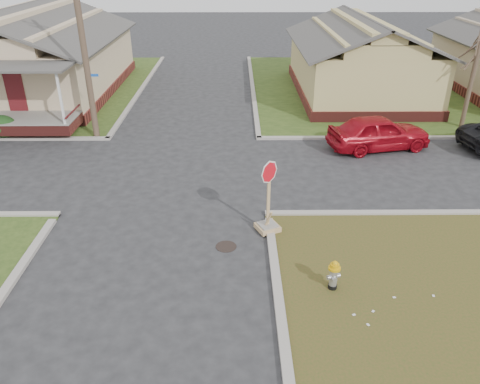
{
  "coord_description": "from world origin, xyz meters",
  "views": [
    {
      "loc": [
        2.52,
        -12.39,
        8.05
      ],
      "look_at": [
        2.64,
        1.0,
        1.1
      ],
      "focal_mm": 35.0,
      "sensor_mm": 36.0,
      "label": 1
    }
  ],
  "objects_px": {
    "utility_pole": "(82,37)",
    "stop_sign": "(268,215)",
    "red_sedan": "(379,132)",
    "fire_hydrant": "(334,273)"
  },
  "relations": [
    {
      "from": "utility_pole",
      "to": "red_sedan",
      "type": "bearing_deg",
      "value": -6.59
    },
    {
      "from": "red_sedan",
      "to": "utility_pole",
      "type": "bearing_deg",
      "value": 71.05
    },
    {
      "from": "fire_hydrant",
      "to": "stop_sign",
      "type": "height_order",
      "value": "stop_sign"
    },
    {
      "from": "stop_sign",
      "to": "red_sedan",
      "type": "distance_m",
      "value": 8.84
    },
    {
      "from": "utility_pole",
      "to": "red_sedan",
      "type": "distance_m",
      "value": 13.77
    },
    {
      "from": "fire_hydrant",
      "to": "stop_sign",
      "type": "distance_m",
      "value": 3.32
    },
    {
      "from": "utility_pole",
      "to": "stop_sign",
      "type": "xyz_separation_m",
      "value": [
        7.72,
        -8.51,
        -4.09
      ]
    },
    {
      "from": "stop_sign",
      "to": "utility_pole",
      "type": "bearing_deg",
      "value": 107.56
    },
    {
      "from": "fire_hydrant",
      "to": "stop_sign",
      "type": "bearing_deg",
      "value": 100.66
    },
    {
      "from": "stop_sign",
      "to": "red_sedan",
      "type": "relative_size",
      "value": 0.53
    }
  ]
}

